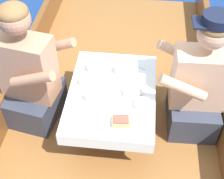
{
  "coord_description": "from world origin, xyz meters",
  "views": [
    {
      "loc": [
        0.17,
        -1.68,
        2.3
      ],
      "look_at": [
        0.0,
        -0.11,
        0.67
      ],
      "focal_mm": 50.0,
      "sensor_mm": 36.0,
      "label": 1
    }
  ],
  "objects_px": {
    "person_starboard": "(198,87)",
    "coffee_cup_port": "(120,69)",
    "coffee_cup_starboard": "(83,81)",
    "coffee_cup_center": "(90,96)",
    "person_port": "(30,77)",
    "sandwich": "(121,121)"
  },
  "relations": [
    {
      "from": "coffee_cup_starboard",
      "to": "coffee_cup_center",
      "type": "bearing_deg",
      "value": -63.21
    },
    {
      "from": "coffee_cup_port",
      "to": "coffee_cup_center",
      "type": "xyz_separation_m",
      "value": [
        -0.18,
        -0.31,
        -0.0
      ]
    },
    {
      "from": "person_starboard",
      "to": "coffee_cup_port",
      "type": "bearing_deg",
      "value": -14.44
    },
    {
      "from": "person_starboard",
      "to": "sandwich",
      "type": "bearing_deg",
      "value": 33.57
    },
    {
      "from": "coffee_cup_starboard",
      "to": "coffee_cup_port",
      "type": "bearing_deg",
      "value": 31.07
    },
    {
      "from": "coffee_cup_port",
      "to": "person_starboard",
      "type": "bearing_deg",
      "value": -12.79
    },
    {
      "from": "coffee_cup_port",
      "to": "coffee_cup_center",
      "type": "distance_m",
      "value": 0.36
    },
    {
      "from": "coffee_cup_port",
      "to": "coffee_cup_starboard",
      "type": "relative_size",
      "value": 1.18
    },
    {
      "from": "coffee_cup_port",
      "to": "coffee_cup_starboard",
      "type": "xyz_separation_m",
      "value": [
        -0.26,
        -0.16,
        -0.01
      ]
    },
    {
      "from": "person_port",
      "to": "person_starboard",
      "type": "relative_size",
      "value": 1.02
    },
    {
      "from": "person_starboard",
      "to": "coffee_cup_port",
      "type": "xyz_separation_m",
      "value": [
        -0.58,
        0.13,
        -0.0
      ]
    },
    {
      "from": "person_starboard",
      "to": "coffee_cup_starboard",
      "type": "height_order",
      "value": "person_starboard"
    },
    {
      "from": "person_port",
      "to": "person_starboard",
      "type": "height_order",
      "value": "person_port"
    },
    {
      "from": "person_port",
      "to": "coffee_cup_starboard",
      "type": "bearing_deg",
      "value": 13.38
    },
    {
      "from": "person_port",
      "to": "coffee_cup_center",
      "type": "height_order",
      "value": "person_port"
    },
    {
      "from": "sandwich",
      "to": "coffee_cup_center",
      "type": "distance_m",
      "value": 0.31
    },
    {
      "from": "sandwich",
      "to": "coffee_cup_starboard",
      "type": "xyz_separation_m",
      "value": [
        -0.31,
        0.35,
        -0.0
      ]
    },
    {
      "from": "coffee_cup_port",
      "to": "person_port",
      "type": "bearing_deg",
      "value": -164.98
    },
    {
      "from": "person_starboard",
      "to": "coffee_cup_center",
      "type": "xyz_separation_m",
      "value": [
        -0.76,
        -0.17,
        -0.0
      ]
    },
    {
      "from": "person_port",
      "to": "coffee_cup_starboard",
      "type": "relative_size",
      "value": 11.48
    },
    {
      "from": "coffee_cup_port",
      "to": "coffee_cup_starboard",
      "type": "bearing_deg",
      "value": -148.93
    },
    {
      "from": "person_port",
      "to": "coffee_cup_center",
      "type": "xyz_separation_m",
      "value": [
        0.47,
        -0.13,
        -0.02
      ]
    }
  ]
}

